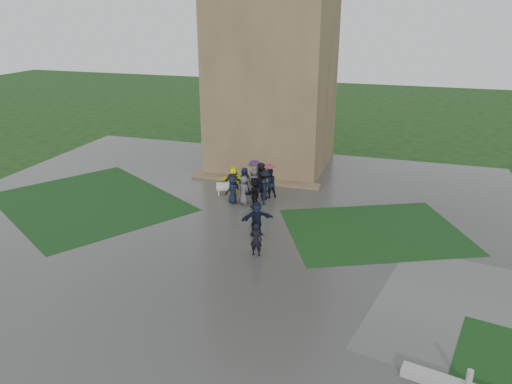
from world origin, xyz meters
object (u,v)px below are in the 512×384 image
(tower, at_px, (274,41))
(pedestrian_mid, at_px, (257,219))
(bench, at_px, (227,188))
(pedestrian_near, at_px, (256,240))

(tower, height_order, pedestrian_mid, tower)
(bench, bearing_deg, pedestrian_near, -82.98)
(bench, bearing_deg, tower, 58.97)
(tower, distance_m, bench, 11.22)
(bench, bearing_deg, pedestrian_mid, -78.17)
(bench, xyz_separation_m, pedestrian_near, (4.29, -7.37, 0.43))
(pedestrian_mid, bearing_deg, pedestrian_near, -107.40)
(pedestrian_mid, xyz_separation_m, pedestrian_near, (0.66, -2.19, -0.10))
(pedestrian_mid, bearing_deg, bench, 90.79)
(bench, distance_m, pedestrian_mid, 6.35)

